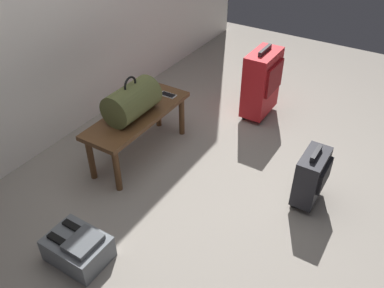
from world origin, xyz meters
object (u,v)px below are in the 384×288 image
at_px(bench, 138,119).
at_px(cell_phone, 168,95).
at_px(backpack_grey, 78,248).
at_px(suitcase_small_charcoal, 311,176).
at_px(duffel_bag_olive, 132,101).
at_px(suitcase_upright_red, 262,82).

distance_m(bench, cell_phone, 0.37).
relative_size(cell_phone, backpack_grey, 0.38).
relative_size(bench, suitcase_small_charcoal, 2.17).
distance_m(bench, duffel_bag_olive, 0.20).
xyz_separation_m(bench, duffel_bag_olive, (-0.05, 0.00, 0.20)).
relative_size(bench, cell_phone, 6.94).
relative_size(duffel_bag_olive, backpack_grey, 1.16).
bearing_deg(suitcase_small_charcoal, bench, 97.95).
bearing_deg(suitcase_upright_red, backpack_grey, 173.32).
height_order(suitcase_small_charcoal, backpack_grey, suitcase_small_charcoal).
xyz_separation_m(duffel_bag_olive, suitcase_small_charcoal, (0.25, -1.39, -0.31)).
bearing_deg(cell_phone, suitcase_upright_red, -35.70).
height_order(bench, duffel_bag_olive, duffel_bag_olive).
bearing_deg(duffel_bag_olive, bench, -0.00).
bearing_deg(cell_phone, bench, 172.15).
bearing_deg(duffel_bag_olive, suitcase_small_charcoal, -79.96).
relative_size(bench, suitcase_upright_red, 1.45).
bearing_deg(duffel_bag_olive, suitcase_upright_red, -26.94).
bearing_deg(cell_phone, suitcase_small_charcoal, -96.90).
height_order(cell_phone, backpack_grey, cell_phone).
xyz_separation_m(suitcase_small_charcoal, backpack_grey, (-1.26, 1.05, -0.15)).
height_order(suitcase_upright_red, suitcase_small_charcoal, suitcase_upright_red).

